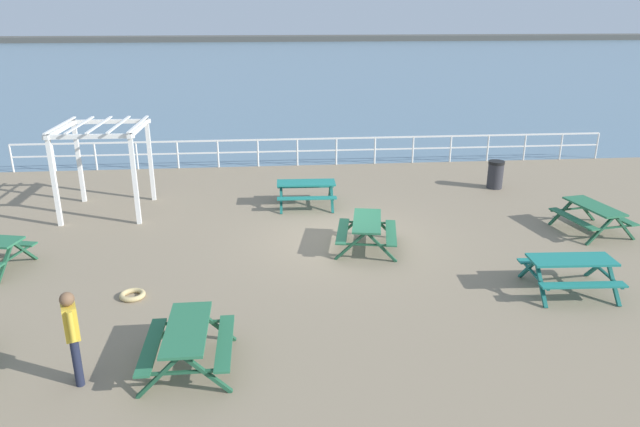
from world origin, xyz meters
The scene contains 13 objects.
ground_plane centered at (0.00, 0.00, -0.10)m, with size 30.00×24.00×0.20m, color gray.
sea_band centered at (0.00, 52.75, 0.00)m, with size 142.00×90.00×0.01m, color slate.
distant_shoreline centered at (0.00, 95.75, 0.00)m, with size 142.00×6.00×1.80m, color #4C4C47.
seaward_railing centered at (0.00, 7.75, 0.73)m, with size 23.07×0.07×1.08m.
picnic_table_near_left centered at (-3.38, -5.65, 0.58)m, with size 1.55×1.81×0.80m.
picnic_table_near_right centered at (-0.76, 2.81, 0.58)m, with size 1.85×1.60×0.80m.
picnic_table_far_left centered at (0.55, -0.73, 0.58)m, with size 1.82×2.05×0.80m.
picnic_table_seaward centered at (4.55, -3.51, 0.58)m, with size 1.87×1.62×0.80m.
picnic_table_corner centered at (6.93, -0.16, 0.58)m, with size 1.80×2.03×0.80m.
visitor centered at (-5.15, -5.94, 0.95)m, with size 0.33×0.50×1.66m.
lattice_pergola centered at (-6.74, 2.78, 2.00)m, with size 2.48×2.60×2.70m.
litter_bin centered at (5.82, 4.12, 0.48)m, with size 0.55×0.55×0.95m.
rope_coil centered at (-4.91, -2.95, 0.06)m, with size 0.55×0.55×0.11m, color tan.
Camera 1 is at (-1.91, -14.47, 5.90)m, focal length 32.72 mm.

